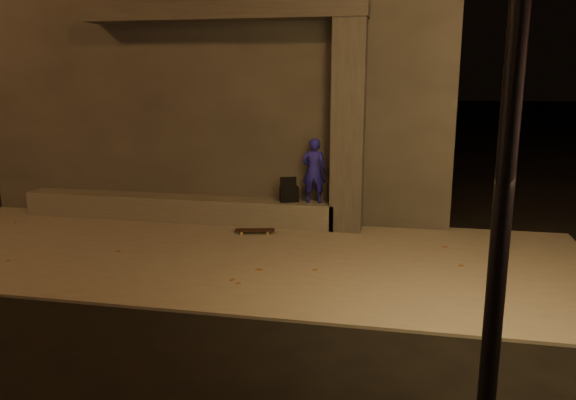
% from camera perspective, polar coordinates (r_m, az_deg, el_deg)
% --- Properties ---
extents(ground, '(120.00, 120.00, 0.00)m').
position_cam_1_polar(ground, '(7.03, -11.55, -10.42)').
color(ground, black).
rests_on(ground, ground).
extents(sidewalk, '(11.00, 4.40, 0.04)m').
position_cam_1_polar(sidewalk, '(8.78, -6.45, -5.41)').
color(sidewalk, slate).
rests_on(sidewalk, ground).
extents(building, '(9.00, 5.10, 5.22)m').
position_cam_1_polar(building, '(12.94, -4.78, 12.03)').
color(building, '#363331').
rests_on(building, ground).
extents(ledge, '(6.00, 0.55, 0.45)m').
position_cam_1_polar(ledge, '(10.80, -11.20, -0.80)').
color(ledge, '#57554F').
rests_on(ledge, sidewalk).
extents(column, '(0.55, 0.55, 3.60)m').
position_cam_1_polar(column, '(9.76, 6.15, 7.34)').
color(column, '#363331').
rests_on(column, sidewalk).
extents(canopy, '(5.00, 0.70, 0.28)m').
position_cam_1_polar(canopy, '(10.28, -6.53, 18.42)').
color(canopy, '#363331').
rests_on(canopy, column).
extents(skateboarder, '(0.44, 0.31, 1.16)m').
position_cam_1_polar(skateboarder, '(9.93, 2.64, 3.00)').
color(skateboarder, '#1B189E').
rests_on(skateboarder, ledge).
extents(backpack, '(0.38, 0.32, 0.46)m').
position_cam_1_polar(backpack, '(10.09, 0.12, 0.74)').
color(backpack, black).
rests_on(backpack, ledge).
extents(skateboard, '(0.70, 0.32, 0.07)m').
position_cam_1_polar(skateboard, '(9.71, -3.39, -3.08)').
color(skateboard, black).
rests_on(skateboard, sidewalk).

